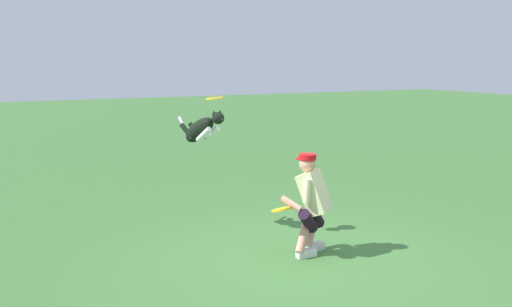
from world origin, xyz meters
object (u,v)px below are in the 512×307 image
object	(u,v)px
dog	(202,129)
frisbee_flying	(214,98)
frisbee_held	(282,209)
person	(311,201)

from	to	relation	value
dog	frisbee_flying	world-z (taller)	frisbee_flying
frisbee_flying	frisbee_held	size ratio (longest dim) A/B	0.88
person	frisbee_flying	distance (m)	1.94
dog	frisbee_held	world-z (taller)	dog
person	frisbee_held	bearing A→B (deg)	38.35
person	frisbee_held	world-z (taller)	person
person	frisbee_held	distance (m)	0.40
frisbee_flying	person	bearing A→B (deg)	122.87
dog	frisbee_flying	size ratio (longest dim) A/B	4.35
person	frisbee_held	xyz separation A→B (m)	(0.37, -0.10, -0.09)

